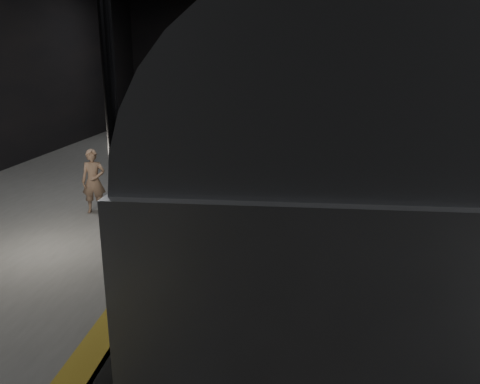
# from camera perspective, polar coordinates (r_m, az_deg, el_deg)

# --- Properties ---
(ground) EXTENTS (44.00, 44.00, 0.00)m
(ground) POSITION_cam_1_polar(r_m,az_deg,el_deg) (14.02, 6.90, -6.75)
(ground) COLOR black
(ground) RESTS_ON ground
(platform_left) EXTENTS (9.00, 43.80, 1.00)m
(platform_left) POSITION_cam_1_polar(r_m,az_deg,el_deg) (15.59, -21.82, -3.51)
(platform_left) COLOR #575754
(platform_left) RESTS_ON ground
(tactile_strip) EXTENTS (0.50, 43.80, 0.01)m
(tactile_strip) POSITION_cam_1_polar(r_m,az_deg,el_deg) (13.98, -6.41, -2.41)
(tactile_strip) COLOR olive
(tactile_strip) RESTS_ON platform_left
(track) EXTENTS (2.40, 43.00, 0.24)m
(track) POSITION_cam_1_polar(r_m,az_deg,el_deg) (14.00, 6.91, -6.49)
(track) COLOR #3F3328
(track) RESTS_ON ground
(train) EXTENTS (3.25, 21.76, 5.82)m
(train) POSITION_cam_1_polar(r_m,az_deg,el_deg) (13.92, 7.30, 6.97)
(train) COLOR gray
(train) RESTS_ON ground
(woman) EXTENTS (0.75, 0.56, 1.88)m
(woman) POSITION_cam_1_polar(r_m,az_deg,el_deg) (14.29, -17.41, 1.27)
(woman) COLOR #907058
(woman) RESTS_ON platform_left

